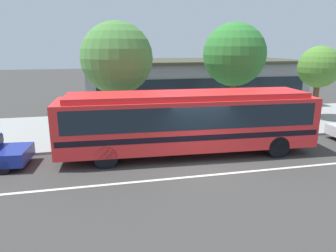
% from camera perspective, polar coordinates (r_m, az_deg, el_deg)
% --- Properties ---
extents(ground_plane, '(120.00, 120.00, 0.00)m').
position_cam_1_polar(ground_plane, '(13.20, 6.51, -7.59)').
color(ground_plane, '#3C3A38').
extents(sidewalk_slab, '(60.00, 8.00, 0.12)m').
position_cam_1_polar(sidewalk_slab, '(19.71, -0.20, 0.19)').
color(sidewalk_slab, '#979794').
rests_on(sidewalk_slab, ground_plane).
extents(lane_stripe_center, '(56.00, 0.16, 0.01)m').
position_cam_1_polar(lane_stripe_center, '(12.50, 7.72, -8.91)').
color(lane_stripe_center, silver).
rests_on(lane_stripe_center, ground_plane).
extents(transit_bus, '(11.74, 3.10, 2.91)m').
position_cam_1_polar(transit_bus, '(14.24, 3.72, 1.30)').
color(transit_bus, red).
rests_on(transit_bus, ground_plane).
extents(pedestrian_waiting_near_sign, '(0.47, 0.47, 1.63)m').
position_cam_1_polar(pedestrian_waiting_near_sign, '(16.81, -0.55, 1.20)').
color(pedestrian_waiting_near_sign, '#7F5B59').
rests_on(pedestrian_waiting_near_sign, sidewalk_slab).
extents(pedestrian_walking_along_curb, '(0.41, 0.41, 1.64)m').
position_cam_1_polar(pedestrian_walking_along_curb, '(18.05, 5.66, 2.08)').
color(pedestrian_walking_along_curb, navy).
rests_on(pedestrian_walking_along_curb, sidewalk_slab).
extents(bus_stop_sign, '(0.08, 0.44, 2.29)m').
position_cam_1_polar(bus_stop_sign, '(17.05, 11.64, 2.90)').
color(bus_stop_sign, gray).
rests_on(bus_stop_sign, sidewalk_slab).
extents(street_tree_near_stop, '(3.96, 3.96, 6.15)m').
position_cam_1_polar(street_tree_near_stop, '(17.59, -9.37, 12.15)').
color(street_tree_near_stop, brown).
rests_on(street_tree_near_stop, sidewalk_slab).
extents(street_tree_mid_block, '(3.81, 3.81, 6.20)m').
position_cam_1_polar(street_tree_mid_block, '(19.69, 12.08, 12.66)').
color(street_tree_mid_block, brown).
rests_on(street_tree_mid_block, sidewalk_slab).
extents(street_tree_far_end, '(2.73, 2.73, 4.83)m').
position_cam_1_polar(street_tree_far_end, '(23.11, 25.99, 9.64)').
color(street_tree_far_end, brown).
rests_on(street_tree_far_end, sidewalk_slab).
extents(station_building, '(17.98, 8.11, 3.77)m').
position_cam_1_polar(station_building, '(27.21, 4.40, 8.08)').
color(station_building, gray).
rests_on(station_building, ground_plane).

